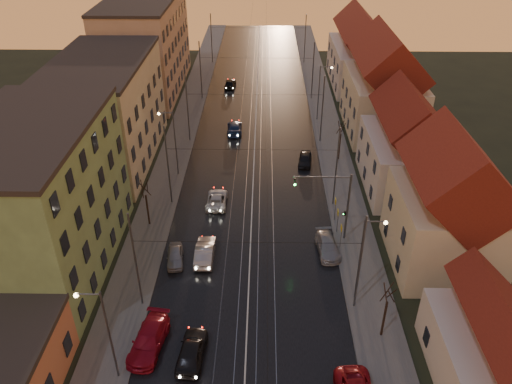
# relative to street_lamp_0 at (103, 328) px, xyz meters

# --- Properties ---
(road) EXTENTS (16.00, 120.00, 0.04)m
(road) POSITION_rel_street_lamp_0_xyz_m (9.10, 38.00, -4.87)
(road) COLOR black
(road) RESTS_ON ground
(sidewalk_left) EXTENTS (4.00, 120.00, 0.15)m
(sidewalk_left) POSITION_rel_street_lamp_0_xyz_m (-0.90, 38.00, -4.81)
(sidewalk_left) COLOR #4C4C4C
(sidewalk_left) RESTS_ON ground
(sidewalk_right) EXTENTS (4.00, 120.00, 0.15)m
(sidewalk_right) POSITION_rel_street_lamp_0_xyz_m (19.10, 38.00, -4.81)
(sidewalk_right) COLOR #4C4C4C
(sidewalk_right) RESTS_ON ground
(tram_rail_0) EXTENTS (0.06, 120.00, 0.03)m
(tram_rail_0) POSITION_rel_street_lamp_0_xyz_m (6.90, 38.00, -4.83)
(tram_rail_0) COLOR gray
(tram_rail_0) RESTS_ON road
(tram_rail_1) EXTENTS (0.06, 120.00, 0.03)m
(tram_rail_1) POSITION_rel_street_lamp_0_xyz_m (8.33, 38.00, -4.83)
(tram_rail_1) COLOR gray
(tram_rail_1) RESTS_ON road
(tram_rail_2) EXTENTS (0.06, 120.00, 0.03)m
(tram_rail_2) POSITION_rel_street_lamp_0_xyz_m (9.87, 38.00, -4.83)
(tram_rail_2) COLOR gray
(tram_rail_2) RESTS_ON road
(tram_rail_3) EXTENTS (0.06, 120.00, 0.03)m
(tram_rail_3) POSITION_rel_street_lamp_0_xyz_m (11.30, 38.00, -4.83)
(tram_rail_3) COLOR gray
(tram_rail_3) RESTS_ON road
(apartment_left_1) EXTENTS (10.00, 18.00, 13.00)m
(apartment_left_1) POSITION_rel_street_lamp_0_xyz_m (-8.40, 12.00, 1.61)
(apartment_left_1) COLOR #648454
(apartment_left_1) RESTS_ON ground
(apartment_left_2) EXTENTS (10.00, 20.00, 12.00)m
(apartment_left_2) POSITION_rel_street_lamp_0_xyz_m (-8.40, 32.00, 1.11)
(apartment_left_2) COLOR #B4AD8B
(apartment_left_2) RESTS_ON ground
(apartment_left_3) EXTENTS (10.00, 24.00, 14.00)m
(apartment_left_3) POSITION_rel_street_lamp_0_xyz_m (-8.40, 56.00, 2.11)
(apartment_left_3) COLOR tan
(apartment_left_3) RESTS_ON ground
(house_right_0) EXTENTS (8.16, 10.20, 5.80)m
(house_right_0) POSITION_rel_street_lamp_0_xyz_m (26.10, 0.00, -1.96)
(house_right_0) COLOR silver
(house_right_0) RESTS_ON ground
(house_right_1) EXTENTS (8.67, 10.20, 10.80)m
(house_right_1) POSITION_rel_street_lamp_0_xyz_m (26.10, 13.00, 0.56)
(house_right_1) COLOR beige
(house_right_1) RESTS_ON ground
(house_right_2) EXTENTS (9.18, 12.24, 9.20)m
(house_right_2) POSITION_rel_street_lamp_0_xyz_m (26.10, 26.00, -0.24)
(house_right_2) COLOR silver
(house_right_2) RESTS_ON ground
(house_right_3) EXTENTS (9.18, 14.28, 11.50)m
(house_right_3) POSITION_rel_street_lamp_0_xyz_m (26.10, 41.00, 0.92)
(house_right_3) COLOR beige
(house_right_3) RESTS_ON ground
(house_right_4) EXTENTS (9.18, 16.32, 10.00)m
(house_right_4) POSITION_rel_street_lamp_0_xyz_m (26.10, 59.00, 0.16)
(house_right_4) COLOR silver
(house_right_4) RESTS_ON ground
(catenary_pole_l_1) EXTENTS (0.16, 0.16, 9.00)m
(catenary_pole_l_1) POSITION_rel_street_lamp_0_xyz_m (0.50, 7.00, -0.39)
(catenary_pole_l_1) COLOR #595B60
(catenary_pole_l_1) RESTS_ON ground
(catenary_pole_r_1) EXTENTS (0.16, 0.16, 9.00)m
(catenary_pole_r_1) POSITION_rel_street_lamp_0_xyz_m (17.70, 7.00, -0.39)
(catenary_pole_r_1) COLOR #595B60
(catenary_pole_r_1) RESTS_ON ground
(catenary_pole_l_2) EXTENTS (0.16, 0.16, 9.00)m
(catenary_pole_l_2) POSITION_rel_street_lamp_0_xyz_m (0.50, 22.00, -0.39)
(catenary_pole_l_2) COLOR #595B60
(catenary_pole_l_2) RESTS_ON ground
(catenary_pole_r_2) EXTENTS (0.16, 0.16, 9.00)m
(catenary_pole_r_2) POSITION_rel_street_lamp_0_xyz_m (17.70, 22.00, -0.39)
(catenary_pole_r_2) COLOR #595B60
(catenary_pole_r_2) RESTS_ON ground
(catenary_pole_l_3) EXTENTS (0.16, 0.16, 9.00)m
(catenary_pole_l_3) POSITION_rel_street_lamp_0_xyz_m (0.50, 37.00, -0.39)
(catenary_pole_l_3) COLOR #595B60
(catenary_pole_l_3) RESTS_ON ground
(catenary_pole_r_3) EXTENTS (0.16, 0.16, 9.00)m
(catenary_pole_r_3) POSITION_rel_street_lamp_0_xyz_m (17.70, 37.00, -0.39)
(catenary_pole_r_3) COLOR #595B60
(catenary_pole_r_3) RESTS_ON ground
(catenary_pole_l_4) EXTENTS (0.16, 0.16, 9.00)m
(catenary_pole_l_4) POSITION_rel_street_lamp_0_xyz_m (0.50, 52.00, -0.39)
(catenary_pole_l_4) COLOR #595B60
(catenary_pole_l_4) RESTS_ON ground
(catenary_pole_r_4) EXTENTS (0.16, 0.16, 9.00)m
(catenary_pole_r_4) POSITION_rel_street_lamp_0_xyz_m (17.70, 52.00, -0.39)
(catenary_pole_r_4) COLOR #595B60
(catenary_pole_r_4) RESTS_ON ground
(catenary_pole_l_5) EXTENTS (0.16, 0.16, 9.00)m
(catenary_pole_l_5) POSITION_rel_street_lamp_0_xyz_m (0.50, 70.00, -0.39)
(catenary_pole_l_5) COLOR #595B60
(catenary_pole_l_5) RESTS_ON ground
(catenary_pole_r_5) EXTENTS (0.16, 0.16, 9.00)m
(catenary_pole_r_5) POSITION_rel_street_lamp_0_xyz_m (17.70, 70.00, -0.39)
(catenary_pole_r_5) COLOR #595B60
(catenary_pole_r_5) RESTS_ON ground
(street_lamp_0) EXTENTS (1.75, 0.32, 8.00)m
(street_lamp_0) POSITION_rel_street_lamp_0_xyz_m (0.00, 0.00, 0.00)
(street_lamp_0) COLOR #595B60
(street_lamp_0) RESTS_ON ground
(street_lamp_1) EXTENTS (1.75, 0.32, 8.00)m
(street_lamp_1) POSITION_rel_street_lamp_0_xyz_m (18.21, 8.00, 0.00)
(street_lamp_1) COLOR #595B60
(street_lamp_1) RESTS_ON ground
(street_lamp_2) EXTENTS (1.75, 0.32, 8.00)m
(street_lamp_2) POSITION_rel_street_lamp_0_xyz_m (0.00, 28.00, 0.00)
(street_lamp_2) COLOR #595B60
(street_lamp_2) RESTS_ON ground
(street_lamp_3) EXTENTS (1.75, 0.32, 8.00)m
(street_lamp_3) POSITION_rel_street_lamp_0_xyz_m (18.21, 44.00, 0.00)
(street_lamp_3) COLOR #595B60
(street_lamp_3) RESTS_ON ground
(traffic_light_mast) EXTENTS (5.30, 0.32, 7.20)m
(traffic_light_mast) POSITION_rel_street_lamp_0_xyz_m (17.10, 16.00, -0.29)
(traffic_light_mast) COLOR #595B60
(traffic_light_mast) RESTS_ON ground
(bare_tree_0) EXTENTS (1.09, 1.09, 5.11)m
(bare_tree_0) POSITION_rel_street_lamp_0_xyz_m (-1.09, 18.00, -2.40)
(bare_tree_0) COLOR black
(bare_tree_0) RESTS_ON ground
(bare_tree_1) EXTENTS (1.09, 1.09, 5.11)m
(bare_tree_1) POSITION_rel_street_lamp_0_xyz_m (19.31, 4.00, -2.40)
(bare_tree_1) COLOR black
(bare_tree_1) RESTS_ON ground
(bare_tree_2) EXTENTS (1.09, 1.09, 5.11)m
(bare_tree_2) POSITION_rel_street_lamp_0_xyz_m (19.51, 32.00, -2.40)
(bare_tree_2) COLOR black
(bare_tree_2) RESTS_ON ground
(driving_car_0) EXTENTS (2.16, 4.63, 1.53)m
(driving_car_0) POSITION_rel_street_lamp_0_xyz_m (5.24, 1.71, -4.12)
(driving_car_0) COLOR black
(driving_car_0) RESTS_ON ground
(driving_car_1) EXTENTS (1.61, 4.60, 1.51)m
(driving_car_1) POSITION_rel_street_lamp_0_xyz_m (5.02, 12.93, -4.13)
(driving_car_1) COLOR #A3A3A9
(driving_car_1) RESTS_ON ground
(driving_car_2) EXTENTS (2.10, 4.48, 1.24)m
(driving_car_2) POSITION_rel_street_lamp_0_xyz_m (5.36, 21.84, -4.27)
(driving_car_2) COLOR silver
(driving_car_2) RESTS_ON ground
(driving_car_3) EXTENTS (2.16, 4.90, 1.40)m
(driving_car_3) POSITION_rel_street_lamp_0_xyz_m (6.28, 39.61, -4.18)
(driving_car_3) COLOR navy
(driving_car_3) RESTS_ON ground
(driving_car_4) EXTENTS (1.90, 4.23, 1.41)m
(driving_car_4) POSITION_rel_street_lamp_0_xyz_m (4.63, 56.89, -4.18)
(driving_car_4) COLOR black
(driving_car_4) RESTS_ON ground
(parked_left_2) EXTENTS (2.79, 5.41, 1.50)m
(parked_left_2) POSITION_rel_street_lamp_0_xyz_m (1.96, 2.64, -4.13)
(parked_left_2) COLOR maroon
(parked_left_2) RESTS_ON ground
(parked_left_3) EXTENTS (1.93, 3.77, 1.23)m
(parked_left_3) POSITION_rel_street_lamp_0_xyz_m (2.37, 12.42, -4.27)
(parked_left_3) COLOR #9A9AA0
(parked_left_3) RESTS_ON ground
(parked_right_1) EXTENTS (2.24, 4.63, 1.30)m
(parked_right_1) POSITION_rel_street_lamp_0_xyz_m (16.25, 14.03, -4.24)
(parked_right_1) COLOR #A1A1A6
(parked_right_1) RESTS_ON ground
(parked_right_2) EXTENTS (1.98, 3.94, 1.29)m
(parked_right_2) POSITION_rel_street_lamp_0_xyz_m (15.30, 30.88, -4.24)
(parked_right_2) COLOR black
(parked_right_2) RESTS_ON ground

